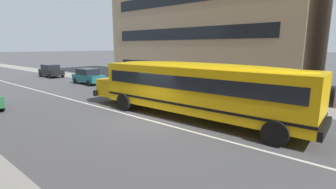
% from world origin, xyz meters
% --- Properties ---
extents(ground_plane, '(400.00, 400.00, 0.00)m').
position_xyz_m(ground_plane, '(0.00, 0.00, 0.00)').
color(ground_plane, '#4C4C4F').
extents(sidewalk_far, '(120.00, 3.00, 0.01)m').
position_xyz_m(sidewalk_far, '(0.00, 8.19, 0.01)').
color(sidewalk_far, gray).
rests_on(sidewalk_far, ground_plane).
extents(lane_centreline, '(110.00, 0.16, 0.01)m').
position_xyz_m(lane_centreline, '(0.00, 0.00, 0.00)').
color(lane_centreline, silver).
rests_on(lane_centreline, ground_plane).
extents(school_bus, '(13.94, 3.31, 3.10)m').
position_xyz_m(school_bus, '(1.53, 1.93, 1.84)').
color(school_bus, yellow).
rests_on(school_bus, ground_plane).
extents(parked_car_teal_mid_block, '(3.90, 1.88, 1.64)m').
position_xyz_m(parked_car_teal_mid_block, '(-14.31, 5.28, 0.84)').
color(parked_car_teal_mid_block, '#195B66').
rests_on(parked_car_teal_mid_block, ground_plane).
extents(parked_car_black_by_hydrant, '(3.91, 1.90, 1.64)m').
position_xyz_m(parked_car_black_by_hydrant, '(-23.50, 5.50, 0.84)').
color(parked_car_black_by_hydrant, black).
rests_on(parked_car_black_by_hydrant, ground_plane).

